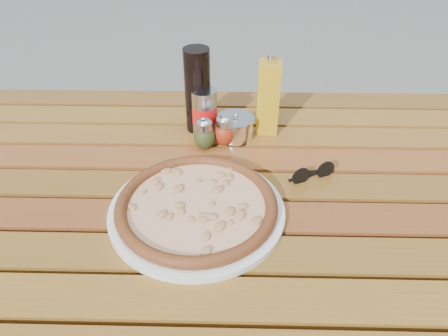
{
  "coord_description": "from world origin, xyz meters",
  "views": [
    {
      "loc": [
        0.02,
        -0.76,
        1.36
      ],
      "look_at": [
        0.0,
        0.02,
        0.78
      ],
      "focal_mm": 35.0,
      "sensor_mm": 36.0,
      "label": 1
    }
  ],
  "objects_px": {
    "oregano_shaker": "(204,134)",
    "sunglasses": "(313,173)",
    "table": "(224,209)",
    "soda_can": "(204,112)",
    "dark_bottle": "(198,91)",
    "pepper_shaker": "(224,131)",
    "parmesan_tin": "(235,127)",
    "olive_oil_cruet": "(269,97)",
    "plate": "(197,211)",
    "pizza": "(197,205)"
  },
  "relations": [
    {
      "from": "plate",
      "to": "pizza",
      "type": "distance_m",
      "value": 0.02
    },
    {
      "from": "pizza",
      "to": "parmesan_tin",
      "type": "distance_m",
      "value": 0.3
    },
    {
      "from": "table",
      "to": "parmesan_tin",
      "type": "relative_size",
      "value": 12.73
    },
    {
      "from": "dark_bottle",
      "to": "sunglasses",
      "type": "bearing_deg",
      "value": -38.22
    },
    {
      "from": "table",
      "to": "dark_bottle",
      "type": "relative_size",
      "value": 6.36
    },
    {
      "from": "pizza",
      "to": "soda_can",
      "type": "height_order",
      "value": "soda_can"
    },
    {
      "from": "oregano_shaker",
      "to": "sunglasses",
      "type": "xyz_separation_m",
      "value": [
        0.25,
        -0.12,
        -0.02
      ]
    },
    {
      "from": "pepper_shaker",
      "to": "soda_can",
      "type": "height_order",
      "value": "soda_can"
    },
    {
      "from": "table",
      "to": "sunglasses",
      "type": "distance_m",
      "value": 0.22
    },
    {
      "from": "table",
      "to": "olive_oil_cruet",
      "type": "distance_m",
      "value": 0.31
    },
    {
      "from": "plate",
      "to": "parmesan_tin",
      "type": "height_order",
      "value": "parmesan_tin"
    },
    {
      "from": "olive_oil_cruet",
      "to": "parmesan_tin",
      "type": "height_order",
      "value": "olive_oil_cruet"
    },
    {
      "from": "pizza",
      "to": "parmesan_tin",
      "type": "xyz_separation_m",
      "value": [
        0.08,
        0.29,
        0.01
      ]
    },
    {
      "from": "pepper_shaker",
      "to": "dark_bottle",
      "type": "distance_m",
      "value": 0.12
    },
    {
      "from": "table",
      "to": "oregano_shaker",
      "type": "distance_m",
      "value": 0.19
    },
    {
      "from": "soda_can",
      "to": "dark_bottle",
      "type": "bearing_deg",
      "value": 135.71
    },
    {
      "from": "dark_bottle",
      "to": "table",
      "type": "bearing_deg",
      "value": -73.25
    },
    {
      "from": "plate",
      "to": "oregano_shaker",
      "type": "height_order",
      "value": "oregano_shaker"
    },
    {
      "from": "pizza",
      "to": "sunglasses",
      "type": "bearing_deg",
      "value": 25.92
    },
    {
      "from": "pepper_shaker",
      "to": "olive_oil_cruet",
      "type": "height_order",
      "value": "olive_oil_cruet"
    },
    {
      "from": "table",
      "to": "parmesan_tin",
      "type": "height_order",
      "value": "parmesan_tin"
    },
    {
      "from": "parmesan_tin",
      "to": "soda_can",
      "type": "bearing_deg",
      "value": 160.49
    },
    {
      "from": "pizza",
      "to": "olive_oil_cruet",
      "type": "relative_size",
      "value": 2.0
    },
    {
      "from": "plate",
      "to": "oregano_shaker",
      "type": "xyz_separation_m",
      "value": [
        0.0,
        0.24,
        0.03
      ]
    },
    {
      "from": "soda_can",
      "to": "plate",
      "type": "bearing_deg",
      "value": -89.62
    },
    {
      "from": "soda_can",
      "to": "parmesan_tin",
      "type": "distance_m",
      "value": 0.09
    },
    {
      "from": "table",
      "to": "sunglasses",
      "type": "xyz_separation_m",
      "value": [
        0.2,
        0.02,
        0.09
      ]
    },
    {
      "from": "table",
      "to": "oregano_shaker",
      "type": "relative_size",
      "value": 17.07
    },
    {
      "from": "soda_can",
      "to": "sunglasses",
      "type": "distance_m",
      "value": 0.33
    },
    {
      "from": "table",
      "to": "pepper_shaker",
      "type": "relative_size",
      "value": 17.07
    },
    {
      "from": "plate",
      "to": "sunglasses",
      "type": "bearing_deg",
      "value": 25.92
    },
    {
      "from": "parmesan_tin",
      "to": "plate",
      "type": "bearing_deg",
      "value": -105.03
    },
    {
      "from": "pizza",
      "to": "dark_bottle",
      "type": "distance_m",
      "value": 0.35
    },
    {
      "from": "table",
      "to": "soda_can",
      "type": "height_order",
      "value": "soda_can"
    },
    {
      "from": "table",
      "to": "olive_oil_cruet",
      "type": "relative_size",
      "value": 6.67
    },
    {
      "from": "pizza",
      "to": "olive_oil_cruet",
      "type": "xyz_separation_m",
      "value": [
        0.16,
        0.33,
        0.07
      ]
    },
    {
      "from": "oregano_shaker",
      "to": "olive_oil_cruet",
      "type": "xyz_separation_m",
      "value": [
        0.16,
        0.08,
        0.06
      ]
    },
    {
      "from": "dark_bottle",
      "to": "pepper_shaker",
      "type": "bearing_deg",
      "value": -47.18
    },
    {
      "from": "dark_bottle",
      "to": "olive_oil_cruet",
      "type": "height_order",
      "value": "dark_bottle"
    },
    {
      "from": "dark_bottle",
      "to": "oregano_shaker",
      "type": "bearing_deg",
      "value": -77.26
    },
    {
      "from": "table",
      "to": "soda_can",
      "type": "distance_m",
      "value": 0.27
    },
    {
      "from": "soda_can",
      "to": "pizza",
      "type": "bearing_deg",
      "value": -89.62
    },
    {
      "from": "pizza",
      "to": "olive_oil_cruet",
      "type": "height_order",
      "value": "olive_oil_cruet"
    },
    {
      "from": "pizza",
      "to": "sunglasses",
      "type": "height_order",
      "value": "sunglasses"
    },
    {
      "from": "table",
      "to": "soda_can",
      "type": "bearing_deg",
      "value": 103.96
    },
    {
      "from": "dark_bottle",
      "to": "soda_can",
      "type": "distance_m",
      "value": 0.06
    },
    {
      "from": "oregano_shaker",
      "to": "sunglasses",
      "type": "bearing_deg",
      "value": -25.98
    },
    {
      "from": "pizza",
      "to": "oregano_shaker",
      "type": "bearing_deg",
      "value": 89.51
    },
    {
      "from": "oregano_shaker",
      "to": "sunglasses",
      "type": "distance_m",
      "value": 0.28
    },
    {
      "from": "table",
      "to": "parmesan_tin",
      "type": "xyz_separation_m",
      "value": [
        0.03,
        0.19,
        0.11
      ]
    }
  ]
}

